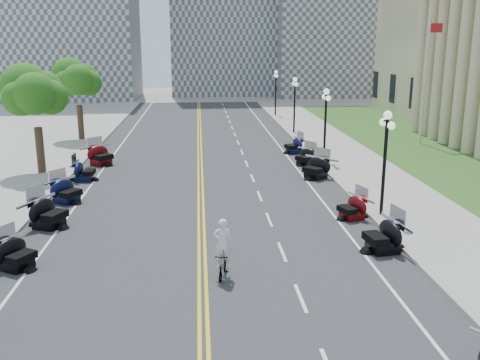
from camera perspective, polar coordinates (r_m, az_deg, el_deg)
name	(u,v)px	position (r m, az deg, el deg)	size (l,w,h in m)	color
ground	(202,254)	(21.39, -4.08, -7.91)	(160.00, 160.00, 0.00)	gray
road	(201,188)	(30.87, -4.23, -0.81)	(16.00, 90.00, 0.01)	#333335
centerline_yellow_a	(198,187)	(30.87, -4.45, -0.80)	(0.12, 90.00, 0.00)	yellow
centerline_yellow_b	(203,187)	(30.87, -4.00, -0.79)	(0.12, 90.00, 0.00)	yellow
edge_line_north	(310,185)	(31.53, 7.48, -0.56)	(0.12, 90.00, 0.00)	white
edge_line_south	(88,190)	(31.52, -15.94, -1.01)	(0.12, 90.00, 0.00)	white
lane_dash_5	(301,298)	(18.04, 6.49, -12.39)	(0.12, 2.00, 0.00)	white
lane_dash_6	(282,252)	(21.62, 4.51, -7.63)	(0.12, 2.00, 0.00)	white
lane_dash_7	(269,220)	(25.33, 3.13, -4.23)	(0.12, 2.00, 0.00)	white
lane_dash_8	(260,196)	(29.12, 2.11, -1.71)	(0.12, 2.00, 0.00)	white
lane_dash_9	(252,178)	(32.96, 1.32, 0.23)	(0.12, 2.00, 0.00)	white
lane_dash_10	(247,164)	(36.83, 0.71, 1.76)	(0.12, 2.00, 0.00)	white
lane_dash_11	(242,152)	(40.72, 0.21, 3.00)	(0.12, 2.00, 0.00)	white
lane_dash_12	(238,142)	(44.64, -0.21, 4.02)	(0.12, 2.00, 0.00)	white
lane_dash_13	(235,134)	(48.57, -0.55, 4.88)	(0.12, 2.00, 0.00)	white
lane_dash_14	(232,128)	(52.51, -0.85, 5.61)	(0.12, 2.00, 0.00)	white
lane_dash_15	(230,122)	(56.46, -1.11, 6.24)	(0.12, 2.00, 0.00)	white
lane_dash_16	(228,117)	(60.41, -1.33, 6.78)	(0.12, 2.00, 0.00)	white
lane_dash_17	(226,112)	(64.37, -1.52, 7.26)	(0.12, 2.00, 0.00)	white
lane_dash_18	(224,108)	(68.34, -1.70, 7.68)	(0.12, 2.00, 0.00)	white
lane_dash_19	(223,104)	(72.31, -1.85, 8.06)	(0.12, 2.00, 0.00)	white
sidewalk_north	(379,183)	(32.59, 14.56, -0.29)	(5.00, 90.00, 0.15)	#9E9991
sidewalk_south	(13,190)	(32.58, -23.03, -1.01)	(5.00, 90.00, 0.15)	#9E9991
lawn	(435,154)	(42.42, 20.09, 2.63)	(9.00, 60.00, 0.10)	#356023
distant_block_a	(71,7)	(83.87, -17.60, 17.20)	(18.00, 14.00, 26.00)	gray
distant_block_c	(339,23)	(87.63, 10.56, 16.16)	(20.00, 14.00, 22.00)	gray
street_lamp_2	(384,164)	(25.89, 15.15, 1.64)	(0.50, 1.20, 4.90)	black
street_lamp_3	(325,125)	(37.21, 9.07, 5.77)	(0.50, 1.20, 4.90)	black
street_lamp_4	(294,105)	(48.86, 5.83, 7.93)	(0.50, 1.20, 4.90)	black
street_lamp_5	(276,93)	(60.65, 3.82, 9.24)	(0.50, 1.20, 4.90)	black
flagpole	(425,83)	(45.60, 19.16, 9.78)	(1.10, 0.20, 10.00)	silver
tree_3	(35,99)	(35.38, -21.00, 8.06)	(4.80, 4.80, 9.20)	#235619
tree_4	(78,84)	(46.97, -16.92, 9.76)	(4.80, 4.80, 9.20)	#235619
motorcycle_n_5	(383,234)	(22.10, 15.03, -5.61)	(2.08, 2.08, 1.46)	black
motorcycle_n_6	(352,206)	(25.79, 11.88, -2.76)	(1.78, 1.78, 1.25)	#590A0C
motorcycle_n_8	(316,167)	(33.03, 8.11, 1.42)	(2.11, 2.11, 1.48)	black
motorcycle_n_9	(306,156)	(36.63, 7.02, 2.57)	(1.81, 1.81, 1.27)	black
motorcycle_n_10	(294,145)	(40.43, 5.78, 3.77)	(1.87, 1.87, 1.31)	black
motorcycle_s_5	(16,252)	(21.46, -22.83, -7.12)	(1.86, 1.86, 1.30)	black
motorcycle_s_6	(48,212)	(25.56, -19.79, -3.19)	(2.15, 2.15, 1.50)	black
motorcycle_s_7	(66,190)	(29.18, -18.05, -1.00)	(1.99, 1.99, 1.39)	black
motorcycle_s_8	(84,170)	(33.48, -16.34, 1.02)	(1.92, 1.92, 1.34)	black
motorcycle_s_9	(101,154)	(37.54, -14.64, 2.68)	(2.14, 2.14, 1.50)	#590A0C
bicycle	(223,264)	(19.23, -1.85, -8.99)	(0.45, 1.59, 0.95)	#A51414
cyclist_rider	(222,227)	(18.72, -1.89, -5.06)	(0.67, 0.44, 1.84)	silver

